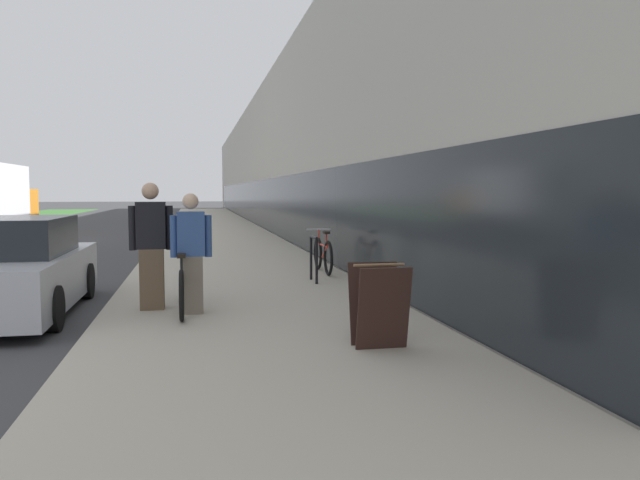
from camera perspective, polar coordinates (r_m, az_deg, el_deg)
sidewalk_slab at (r=27.15m, az=-9.56°, el=0.73°), size 4.32×70.00×0.15m
storefront_facade at (r=36.03m, az=1.55°, el=6.90°), size 10.01×70.00×6.70m
tandem_bicycle at (r=8.99m, az=-12.45°, el=-3.95°), size 0.52×2.33×0.85m
person_rider at (r=8.65m, az=-11.69°, el=-1.21°), size 0.56×0.22×1.64m
person_bystander at (r=9.07m, az=-15.17°, el=-0.53°), size 0.61×0.24×1.79m
bike_rack_hoop at (r=11.48m, az=-0.57°, el=-1.29°), size 0.05×0.60×0.84m
cruiser_bike_nearest at (r=12.82m, az=0.27°, el=-1.33°), size 0.52×1.75×0.88m
sandwich_board_sign at (r=6.73m, az=5.40°, el=-5.93°), size 0.56×0.56×0.90m
parked_sedan_curbside at (r=10.15m, az=-26.42°, el=-2.52°), size 1.86×4.25×1.43m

